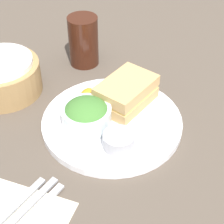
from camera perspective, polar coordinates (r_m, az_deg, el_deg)
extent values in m
plane|color=#4C4238|center=(0.79, 0.00, -1.96)|extent=(4.00, 4.00, 0.00)
cylinder|color=silver|center=(0.78, 0.00, -1.54)|extent=(0.29, 0.29, 0.02)
cube|color=tan|center=(0.81, 2.15, 2.08)|extent=(0.15, 0.12, 0.03)
cube|color=#E5C666|center=(0.80, 2.18, 2.96)|extent=(0.14, 0.12, 0.01)
cube|color=tan|center=(0.79, 2.20, 3.86)|extent=(0.15, 0.12, 0.03)
cylinder|color=silver|center=(0.75, -3.90, -0.69)|extent=(0.10, 0.10, 0.04)
ellipsoid|color=#3D702D|center=(0.75, -3.94, -0.08)|extent=(0.09, 0.09, 0.05)
cylinder|color=#99999E|center=(0.71, 1.01, -4.39)|extent=(0.06, 0.06, 0.03)
sphere|color=orange|center=(0.80, -3.50, 2.29)|extent=(0.04, 0.04, 0.04)
cylinder|color=#38190F|center=(0.95, -4.37, 10.75)|extent=(0.07, 0.07, 0.13)
cylinder|color=#997547|center=(0.89, -16.35, 5.03)|extent=(0.17, 0.17, 0.07)
cube|color=beige|center=(0.66, -13.90, -15.26)|extent=(0.12, 0.16, 0.00)
cube|color=#B2B2B7|center=(0.64, -12.79, -15.85)|extent=(0.17, 0.05, 0.01)
cube|color=#B2B2B7|center=(0.65, -13.96, -15.03)|extent=(0.18, 0.06, 0.01)
cube|color=#B2B2B7|center=(0.66, -15.09, -14.23)|extent=(0.15, 0.05, 0.01)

